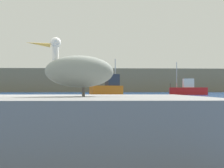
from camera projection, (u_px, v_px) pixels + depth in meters
The scene contains 6 objects.
ground_plane at pixel (40, 135), 4.30m from camera, with size 260.00×260.00×0.00m, color navy.
hillside_backdrop at pixel (101, 81), 82.70m from camera, with size 140.00×13.48×7.85m, color #7F755B.
pier_dock at pixel (80, 121), 3.47m from camera, with size 3.66×2.77×0.73m, color gray.
pelican at pixel (79, 71), 3.49m from camera, with size 1.32×0.65×0.87m.
fishing_boat_red at pixel (188, 89), 38.21m from camera, with size 6.08×2.65×5.38m.
fishing_boat_orange at pixel (108, 88), 32.07m from camera, with size 4.70×3.23×5.18m.
Camera 1 is at (1.20, -4.36, 0.84)m, focal length 37.24 mm.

